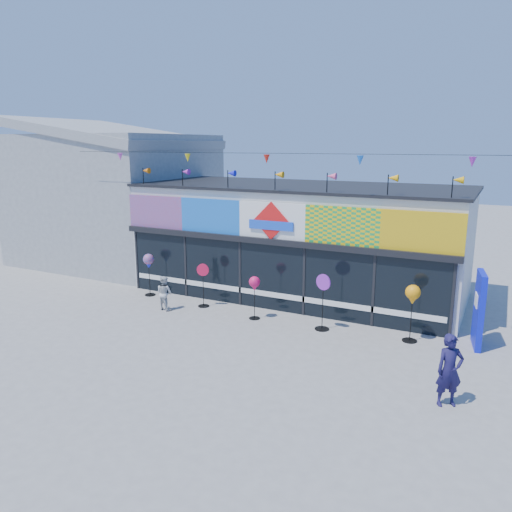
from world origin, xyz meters
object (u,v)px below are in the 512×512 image
Objects in this scene: spinner_0 at (149,262)px; spinner_3 at (323,301)px; spinner_2 at (254,285)px; spinner_1 at (203,284)px; spinner_4 at (413,296)px; child at (164,293)px; adult_man at (450,370)px; blue_sign at (479,310)px.

spinner_3 is at bearing -3.68° from spinner_0.
spinner_3 is (6.99, -0.45, -0.35)m from spinner_0.
spinner_0 is at bearing 173.61° from spinner_2.
spinner_0 is at bearing 175.16° from spinner_1.
spinner_0 is 2.58m from spinner_1.
spinner_4 reaches higher than spinner_0.
spinner_1 is at bearing -130.18° from child.
adult_man is (6.27, -3.02, -0.33)m from spinner_2.
spinner_4 is at bearing -1.16° from spinner_0.
spinner_0 reaches higher than child.
spinner_4 reaches higher than spinner_2.
child is at bearing 133.48° from adult_man.
blue_sign is at bearing 1.45° from spinner_0.
spinner_2 is 2.31m from spinner_3.
spinner_4 is 8.15m from child.
blue_sign is 11.31m from spinner_0.
spinner_1 is 0.91× the size of spinner_4.
spinner_3 reaches higher than spinner_1.
blue_sign is 1.39× the size of spinner_1.
child is at bearing -169.78° from spinner_2.
spinner_1 is 2.22m from spinner_2.
spinner_0 is at bearing -27.30° from child.
adult_man reaches higher than spinner_0.
spinner_3 is (4.46, -0.24, 0.11)m from spinner_1.
spinner_3 is at bearing -164.62° from child.
spinner_0 is 1.35× the size of child.
spinner_1 reaches higher than spinner_2.
spinner_4 is at bearing 5.67° from spinner_3.
adult_man is (3.97, -3.09, -0.12)m from spinner_3.
spinner_0 is 11.53m from adult_man.
adult_man is at bearing -37.90° from spinner_3.
spinner_1 is (-8.78, -0.50, -0.26)m from blue_sign.
spinner_1 is 1.30× the size of child.
spinner_0 reaches higher than spinner_1.
spinner_1 is 9.07m from adult_man.
blue_sign is 8.79m from spinner_1.
spinner_4 reaches higher than spinner_1.
blue_sign is 1.81× the size of child.
adult_man is 1.37× the size of child.
spinner_4 is (7.05, 0.02, 0.54)m from spinner_1.
spinner_2 is at bearing -178.10° from spinner_3.
blue_sign reaches higher than spinner_2.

